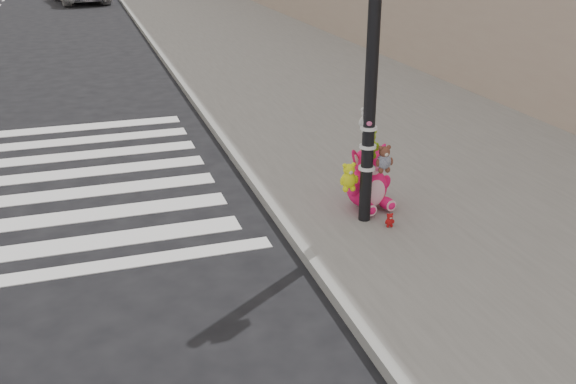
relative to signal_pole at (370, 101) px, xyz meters
name	(u,v)px	position (x,y,z in m)	size (l,w,h in m)	color
ground	(201,337)	(-2.61, -1.82, -1.78)	(120.00, 120.00, 0.00)	black
sidewalk_near	(319,82)	(2.39, 8.18, -1.71)	(7.00, 80.00, 0.14)	slate
curb_edge	(187,92)	(-1.06, 8.18, -1.71)	(0.12, 80.00, 0.15)	gray
signal_pole	(370,101)	(0.00, 0.00, 0.00)	(0.68, 0.49, 4.00)	black
pink_bunny	(368,182)	(0.20, 0.35, -1.27)	(0.68, 0.76, 0.92)	#FF1565
red_teddy	(390,220)	(0.21, -0.34, -1.54)	(0.14, 0.09, 0.20)	#B11112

